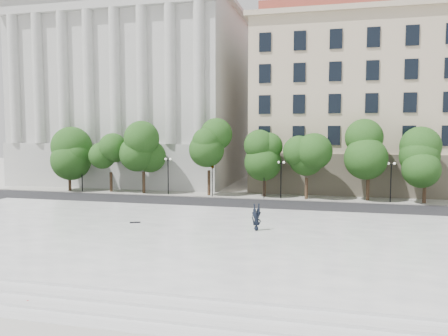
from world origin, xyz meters
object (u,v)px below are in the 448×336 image
Objects in this scene: traffic_light_east at (264,167)px; person_lying at (256,227)px; skateboard at (135,222)px; traffic_light_west at (212,166)px.

person_lying is at bearing -83.49° from traffic_light_east.
traffic_light_east is at bearing 69.68° from person_lying.
person_lying is 9.64m from skateboard.
traffic_light_east is 17.63m from person_lying.
traffic_light_east is 2.15× the size of person_lying.
skateboard is (-1.70, -16.92, -3.14)m from traffic_light_west.
traffic_light_east is 18.84m from skateboard.
traffic_light_west is at bearing 180.00° from traffic_light_east.
skateboard is (-9.63, 0.35, -0.22)m from person_lying.
traffic_light_west is 17.29m from skateboard.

